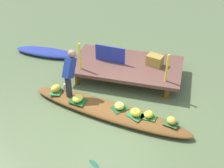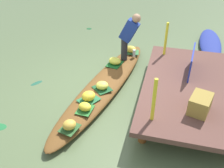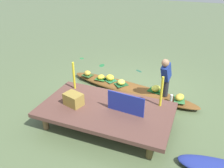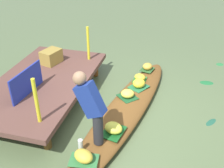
{
  "view_description": "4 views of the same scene",
  "coord_description": "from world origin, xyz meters",
  "px_view_note": "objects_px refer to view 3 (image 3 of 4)",
  "views": [
    {
      "loc": [
        1.53,
        -5.18,
        4.61
      ],
      "look_at": [
        -0.07,
        0.67,
        0.45
      ],
      "focal_mm": 44.9,
      "sensor_mm": 36.0,
      "label": 1
    },
    {
      "loc": [
        4.49,
        1.32,
        3.29
      ],
      "look_at": [
        0.18,
        0.21,
        0.29
      ],
      "focal_mm": 40.74,
      "sensor_mm": 36.0,
      "label": 2
    },
    {
      "loc": [
        -1.82,
        6.11,
        3.61
      ],
      "look_at": [
        0.4,
        0.53,
        0.45
      ],
      "focal_mm": 37.37,
      "sensor_mm": 36.0,
      "label": 3
    },
    {
      "loc": [
        -4.11,
        -0.83,
        3.19
      ],
      "look_at": [
        0.38,
        0.37,
        0.41
      ],
      "focal_mm": 42.95,
      "sensor_mm": 36.0,
      "label": 4
    }
  ],
  "objects_px": {
    "vendor_boat": "(130,89)",
    "banana_bunch_1": "(121,82)",
    "banana_bunch_3": "(180,97)",
    "banana_bunch_4": "(156,88)",
    "market_banner": "(126,104)",
    "banana_bunch_0": "(87,73)",
    "vendor_person": "(166,75)",
    "water_bottle": "(171,98)",
    "banana_bunch_5": "(110,78)",
    "produce_crate": "(74,99)",
    "banana_bunch_2": "(101,77)"
  },
  "relations": [
    {
      "from": "vendor_boat",
      "to": "banana_bunch_1",
      "type": "bearing_deg",
      "value": 15.67
    },
    {
      "from": "banana_bunch_3",
      "to": "banana_bunch_4",
      "type": "xyz_separation_m",
      "value": [
        0.72,
        -0.26,
        -0.0
      ]
    },
    {
      "from": "banana_bunch_3",
      "to": "market_banner",
      "type": "distance_m",
      "value": 1.88
    },
    {
      "from": "banana_bunch_0",
      "to": "vendor_person",
      "type": "distance_m",
      "value": 2.76
    },
    {
      "from": "vendor_boat",
      "to": "vendor_person",
      "type": "height_order",
      "value": "vendor_person"
    },
    {
      "from": "vendor_boat",
      "to": "market_banner",
      "type": "relative_size",
      "value": 4.73
    },
    {
      "from": "banana_bunch_4",
      "to": "water_bottle",
      "type": "height_order",
      "value": "water_bottle"
    },
    {
      "from": "vendor_boat",
      "to": "banana_bunch_5",
      "type": "relative_size",
      "value": 15.48
    },
    {
      "from": "water_bottle",
      "to": "vendor_person",
      "type": "bearing_deg",
      "value": -26.15
    },
    {
      "from": "banana_bunch_1",
      "to": "banana_bunch_5",
      "type": "height_order",
      "value": "banana_bunch_5"
    },
    {
      "from": "vendor_person",
      "to": "water_bottle",
      "type": "height_order",
      "value": "vendor_person"
    },
    {
      "from": "vendor_boat",
      "to": "banana_bunch_4",
      "type": "xyz_separation_m",
      "value": [
        -0.8,
        0.03,
        0.19
      ]
    },
    {
      "from": "banana_bunch_0",
      "to": "produce_crate",
      "type": "bearing_deg",
      "value": 108.66
    },
    {
      "from": "banana_bunch_2",
      "to": "vendor_person",
      "type": "relative_size",
      "value": 0.21
    },
    {
      "from": "vendor_boat",
      "to": "banana_bunch_2",
      "type": "relative_size",
      "value": 17.15
    },
    {
      "from": "banana_bunch_4",
      "to": "banana_bunch_2",
      "type": "bearing_deg",
      "value": -3.87
    },
    {
      "from": "banana_bunch_1",
      "to": "banana_bunch_2",
      "type": "distance_m",
      "value": 0.75
    },
    {
      "from": "banana_bunch_1",
      "to": "vendor_boat",
      "type": "bearing_deg",
      "value": -174.6
    },
    {
      "from": "banana_bunch_0",
      "to": "banana_bunch_5",
      "type": "height_order",
      "value": "banana_bunch_5"
    },
    {
      "from": "banana_bunch_2",
      "to": "market_banner",
      "type": "relative_size",
      "value": 0.28
    },
    {
      "from": "vendor_boat",
      "to": "banana_bunch_0",
      "type": "xyz_separation_m",
      "value": [
        1.58,
        -0.18,
        0.19
      ]
    },
    {
      "from": "banana_bunch_1",
      "to": "market_banner",
      "type": "distance_m",
      "value": 1.93
    },
    {
      "from": "vendor_boat",
      "to": "banana_bunch_3",
      "type": "bearing_deg",
      "value": 179.32
    },
    {
      "from": "banana_bunch_1",
      "to": "banana_bunch_5",
      "type": "xyz_separation_m",
      "value": [
        0.44,
        -0.15,
        0.01
      ]
    },
    {
      "from": "banana_bunch_4",
      "to": "vendor_person",
      "type": "xyz_separation_m",
      "value": [
        -0.28,
        0.27,
        0.6
      ]
    },
    {
      "from": "banana_bunch_1",
      "to": "banana_bunch_3",
      "type": "xyz_separation_m",
      "value": [
        -1.81,
        0.27,
        0.01
      ]
    },
    {
      "from": "banana_bunch_4",
      "to": "market_banner",
      "type": "xyz_separation_m",
      "value": [
        0.36,
        1.74,
        0.41
      ]
    },
    {
      "from": "vendor_person",
      "to": "produce_crate",
      "type": "relative_size",
      "value": 2.74
    },
    {
      "from": "banana_bunch_1",
      "to": "banana_bunch_3",
      "type": "bearing_deg",
      "value": 171.66
    },
    {
      "from": "banana_bunch_2",
      "to": "market_banner",
      "type": "xyz_separation_m",
      "value": [
        -1.47,
        1.86,
        0.42
      ]
    },
    {
      "from": "banana_bunch_2",
      "to": "produce_crate",
      "type": "height_order",
      "value": "produce_crate"
    },
    {
      "from": "banana_bunch_5",
      "to": "water_bottle",
      "type": "bearing_deg",
      "value": 165.17
    },
    {
      "from": "banana_bunch_0",
      "to": "market_banner",
      "type": "xyz_separation_m",
      "value": [
        -2.01,
        1.95,
        0.41
      ]
    },
    {
      "from": "vendor_person",
      "to": "banana_bunch_1",
      "type": "bearing_deg",
      "value": -11.39
    },
    {
      "from": "banana_bunch_3",
      "to": "banana_bunch_4",
      "type": "bearing_deg",
      "value": -19.87
    },
    {
      "from": "banana_bunch_4",
      "to": "banana_bunch_5",
      "type": "distance_m",
      "value": 1.54
    },
    {
      "from": "banana_bunch_3",
      "to": "vendor_person",
      "type": "distance_m",
      "value": 0.74
    },
    {
      "from": "vendor_boat",
      "to": "banana_bunch_5",
      "type": "xyz_separation_m",
      "value": [
        0.73,
        -0.12,
        0.2
      ]
    },
    {
      "from": "banana_bunch_0",
      "to": "banana_bunch_4",
      "type": "distance_m",
      "value": 2.38
    },
    {
      "from": "banana_bunch_0",
      "to": "market_banner",
      "type": "distance_m",
      "value": 2.83
    },
    {
      "from": "banana_bunch_5",
      "to": "banana_bunch_3",
      "type": "bearing_deg",
      "value": 169.53
    },
    {
      "from": "banana_bunch_1",
      "to": "water_bottle",
      "type": "relative_size",
      "value": 1.43
    },
    {
      "from": "banana_bunch_0",
      "to": "vendor_boat",
      "type": "bearing_deg",
      "value": 173.51
    },
    {
      "from": "banana_bunch_3",
      "to": "banana_bunch_1",
      "type": "bearing_deg",
      "value": -8.34
    },
    {
      "from": "banana_bunch_0",
      "to": "vendor_person",
      "type": "relative_size",
      "value": 0.2
    },
    {
      "from": "vendor_boat",
      "to": "banana_bunch_5",
      "type": "distance_m",
      "value": 0.77
    },
    {
      "from": "vendor_boat",
      "to": "banana_bunch_1",
      "type": "distance_m",
      "value": 0.35
    },
    {
      "from": "produce_crate",
      "to": "vendor_person",
      "type": "bearing_deg",
      "value": -140.16
    },
    {
      "from": "water_bottle",
      "to": "produce_crate",
      "type": "distance_m",
      "value": 2.66
    },
    {
      "from": "produce_crate",
      "to": "water_bottle",
      "type": "bearing_deg",
      "value": -145.28
    }
  ]
}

